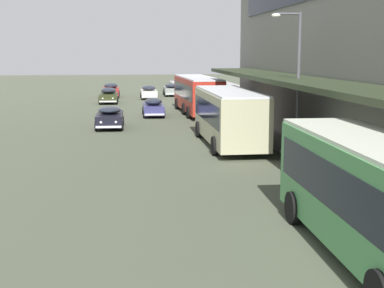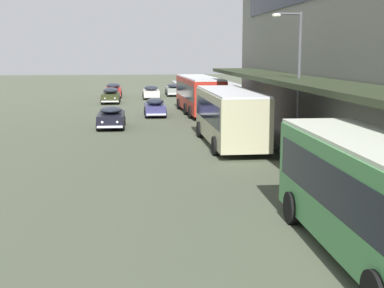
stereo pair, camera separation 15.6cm
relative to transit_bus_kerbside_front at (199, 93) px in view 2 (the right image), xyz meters
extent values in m
cube|color=#B52B1F|center=(0.00, 0.00, -0.11)|extent=(2.93, 11.04, 2.68)
cube|color=black|center=(0.00, 0.00, 0.21)|extent=(2.94, 10.16, 1.18)
cube|color=silver|center=(0.00, 0.00, 1.28)|extent=(2.83, 11.03, 0.12)
cube|color=black|center=(-0.18, 5.52, 0.98)|extent=(1.29, 0.10, 0.36)
cylinder|color=black|center=(-1.41, 3.68, -1.31)|extent=(0.28, 1.01, 1.00)
cylinder|color=black|center=(1.17, 3.77, -1.31)|extent=(0.28, 1.01, 1.00)
cylinder|color=black|center=(-1.18, -3.44, -1.31)|extent=(0.28, 1.01, 1.00)
cylinder|color=black|center=(1.40, -3.35, -1.31)|extent=(0.28, 1.01, 1.00)
cylinder|color=black|center=(-1.26, -0.86, -1.31)|extent=(0.28, 1.01, 1.00)
cylinder|color=black|center=(1.32, -0.78, -1.31)|extent=(0.28, 1.01, 1.00)
cube|color=#B3AF89|center=(-0.45, -16.05, -0.12)|extent=(2.60, 9.16, 2.67)
cube|color=black|center=(-0.45, -16.05, 0.20)|extent=(2.64, 8.43, 1.18)
cube|color=silver|center=(-0.45, -16.05, 1.27)|extent=(2.49, 9.16, 0.12)
cube|color=black|center=(-0.44, -11.43, 0.97)|extent=(1.30, 0.06, 0.36)
cylinder|color=black|center=(-1.74, -12.93, -1.31)|extent=(0.25, 1.00, 1.00)
cylinder|color=black|center=(0.85, -12.94, -1.31)|extent=(0.25, 1.00, 1.00)
cylinder|color=black|center=(-1.74, -18.89, -1.31)|extent=(0.25, 1.00, 1.00)
cylinder|color=black|center=(0.85, -18.89, -1.31)|extent=(0.25, 1.00, 1.00)
cube|color=#458D4E|center=(-0.07, -33.23, -0.14)|extent=(2.66, 9.34, 2.63)
cube|color=black|center=(-0.07, -33.23, 0.18)|extent=(2.68, 8.60, 1.16)
cube|color=silver|center=(-0.07, -33.23, 1.23)|extent=(2.56, 9.33, 0.12)
cube|color=black|center=(0.05, -28.56, 0.93)|extent=(1.21, 0.09, 0.36)
cylinder|color=black|center=(-1.20, -30.05, -1.31)|extent=(0.28, 1.01, 1.00)
cylinder|color=black|center=(1.22, -30.11, -1.31)|extent=(0.28, 1.01, 1.00)
cube|color=navy|center=(-3.89, -1.42, -1.22)|extent=(1.66, 4.02, 0.74)
ellipsoid|color=#1E232D|center=(-3.89, -1.62, -0.58)|extent=(1.45, 2.21, 0.58)
cube|color=silver|center=(-3.87, 0.63, -1.44)|extent=(1.55, 0.13, 0.14)
cube|color=silver|center=(-3.91, -3.47, -1.44)|extent=(1.55, 0.13, 0.14)
sphere|color=silver|center=(-4.32, 0.61, -1.17)|extent=(0.18, 0.18, 0.18)
sphere|color=silver|center=(-3.42, 0.60, -1.17)|extent=(0.18, 0.18, 0.18)
cylinder|color=black|center=(-4.69, -0.17, -1.49)|extent=(0.15, 0.64, 0.64)
cylinder|color=black|center=(-3.06, -0.19, -1.49)|extent=(0.15, 0.64, 0.64)
cylinder|color=black|center=(-4.71, -2.65, -1.49)|extent=(0.15, 0.64, 0.64)
cylinder|color=black|center=(-3.08, -2.67, -1.49)|extent=(0.15, 0.64, 0.64)
cube|color=black|center=(-7.30, -8.00, -1.19)|extent=(1.86, 4.22, 0.80)
ellipsoid|color=#1E232D|center=(-7.29, -7.79, -0.56)|extent=(1.61, 2.33, 0.51)
cube|color=silver|center=(-7.34, -10.15, -1.44)|extent=(1.69, 0.15, 0.14)
cube|color=silver|center=(-7.26, -5.86, -1.44)|extent=(1.69, 0.15, 0.14)
sphere|color=silver|center=(-6.85, -10.12, -1.14)|extent=(0.18, 0.18, 0.18)
sphere|color=silver|center=(-7.83, -10.11, -1.14)|extent=(0.18, 0.18, 0.18)
cylinder|color=black|center=(-6.43, -9.32, -1.49)|extent=(0.15, 0.64, 0.64)
cylinder|color=black|center=(-8.21, -9.28, -1.49)|extent=(0.15, 0.64, 0.64)
cylinder|color=black|center=(-6.38, -6.72, -1.49)|extent=(0.15, 0.64, 0.64)
cylinder|color=black|center=(-8.16, -6.69, -1.49)|extent=(0.15, 0.64, 0.64)
cube|color=gray|center=(-0.50, 19.49, -1.20)|extent=(1.81, 4.70, 0.77)
ellipsoid|color=#1E232D|center=(-0.51, 19.26, -0.58)|extent=(1.57, 2.59, 0.51)
cube|color=silver|center=(-0.47, 21.88, -1.44)|extent=(1.66, 0.14, 0.14)
cube|color=silver|center=(-0.54, 17.11, -1.44)|extent=(1.66, 0.14, 0.14)
sphere|color=silver|center=(-0.95, 21.86, -1.15)|extent=(0.18, 0.18, 0.18)
sphere|color=silver|center=(0.01, 21.84, -1.15)|extent=(0.18, 0.18, 0.18)
cylinder|color=black|center=(-1.35, 20.96, -1.49)|extent=(0.15, 0.64, 0.64)
cylinder|color=black|center=(0.39, 20.93, -1.49)|extent=(0.15, 0.64, 0.64)
cylinder|color=black|center=(-1.40, 18.06, -1.49)|extent=(0.15, 0.64, 0.64)
cylinder|color=black|center=(0.35, 18.03, -1.49)|extent=(0.15, 0.64, 0.64)
cube|color=#2B3219|center=(-7.83, 10.62, -1.19)|extent=(1.86, 4.41, 0.79)
ellipsoid|color=#1E232D|center=(-7.83, 10.84, -0.52)|extent=(1.61, 2.43, 0.62)
cube|color=silver|center=(-7.87, 8.38, -1.44)|extent=(1.71, 0.14, 0.14)
cube|color=silver|center=(-7.80, 12.86, -1.44)|extent=(1.71, 0.14, 0.14)
sphere|color=silver|center=(-7.37, 8.40, -1.14)|extent=(0.18, 0.18, 0.18)
sphere|color=silver|center=(-8.36, 8.42, -1.14)|extent=(0.18, 0.18, 0.18)
cylinder|color=black|center=(-6.96, 9.25, -1.49)|extent=(0.15, 0.64, 0.64)
cylinder|color=black|center=(-8.75, 9.28, -1.49)|extent=(0.15, 0.64, 0.64)
cylinder|color=black|center=(-6.92, 11.97, -1.49)|extent=(0.15, 0.64, 0.64)
cylinder|color=black|center=(-8.71, 11.99, -1.49)|extent=(0.15, 0.64, 0.64)
cube|color=beige|center=(-3.43, 15.42, -1.21)|extent=(1.79, 4.19, 0.75)
ellipsoid|color=#1E232D|center=(-3.43, 15.21, -0.58)|extent=(1.56, 2.31, 0.56)
cube|color=silver|center=(-3.41, 17.56, -1.44)|extent=(1.67, 0.13, 0.14)
cube|color=silver|center=(-3.44, 13.28, -1.44)|extent=(1.67, 0.13, 0.14)
sphere|color=silver|center=(-3.90, 17.53, -1.16)|extent=(0.18, 0.18, 0.18)
sphere|color=silver|center=(-2.93, 17.53, -1.16)|extent=(0.18, 0.18, 0.18)
cylinder|color=black|center=(-4.30, 16.72, -1.49)|extent=(0.14, 0.64, 0.64)
cylinder|color=black|center=(-2.54, 16.71, -1.49)|extent=(0.14, 0.64, 0.64)
cylinder|color=black|center=(-4.32, 14.13, -1.49)|extent=(0.14, 0.64, 0.64)
cylinder|color=black|center=(-2.56, 14.12, -1.49)|extent=(0.14, 0.64, 0.64)
cube|color=#AA1E1C|center=(-7.75, 17.97, -1.17)|extent=(1.88, 4.65, 0.83)
ellipsoid|color=#1E232D|center=(-7.75, 18.20, -0.47)|extent=(1.64, 2.56, 0.64)
cube|color=silver|center=(-7.77, 15.60, -1.44)|extent=(1.75, 0.13, 0.14)
cube|color=silver|center=(-7.73, 20.34, -1.44)|extent=(1.75, 0.13, 0.14)
sphere|color=silver|center=(-7.26, 15.63, -1.12)|extent=(0.18, 0.18, 0.18)
sphere|color=silver|center=(-8.28, 15.64, -1.12)|extent=(0.18, 0.18, 0.18)
cylinder|color=black|center=(-6.84, 16.53, -1.49)|extent=(0.15, 0.64, 0.64)
cylinder|color=black|center=(-8.69, 16.54, -1.49)|extent=(0.15, 0.64, 0.64)
cylinder|color=black|center=(-6.82, 19.40, -1.49)|extent=(0.15, 0.64, 0.64)
cylinder|color=black|center=(-8.66, 19.42, -1.49)|extent=(0.15, 0.64, 0.64)
cylinder|color=#4C4C51|center=(2.18, -20.10, 1.85)|extent=(0.16, 0.16, 7.01)
cylinder|color=#4C4C51|center=(1.58, -20.10, 5.25)|extent=(1.20, 0.10, 0.10)
ellipsoid|color=silver|center=(0.98, -20.10, 5.17)|extent=(0.44, 0.28, 0.20)
camera|label=1|loc=(-6.34, -45.49, 3.45)|focal=50.00mm
camera|label=2|loc=(-6.18, -45.51, 3.45)|focal=50.00mm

